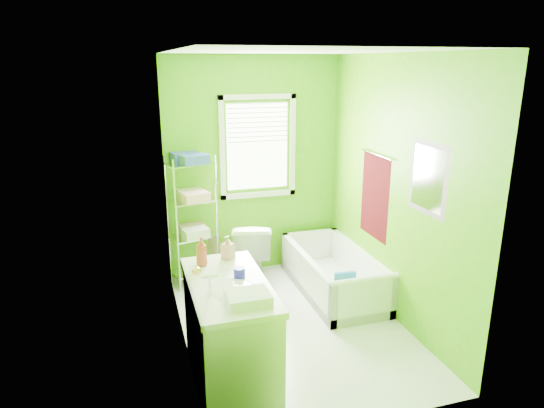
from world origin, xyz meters
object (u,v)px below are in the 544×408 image
object	(u,v)px
bathtub	(334,279)
wire_shelf_unit	(193,205)
vanity	(230,330)
toilet	(252,252)

from	to	relation	value
bathtub	wire_shelf_unit	size ratio (longest dim) A/B	1.01
wire_shelf_unit	vanity	bearing A→B (deg)	-90.11
vanity	wire_shelf_unit	distance (m)	2.03
bathtub	toilet	bearing A→B (deg)	148.03
bathtub	toilet	world-z (taller)	toilet
bathtub	toilet	distance (m)	0.99
vanity	wire_shelf_unit	xyz separation A→B (m)	(0.00, 1.98, 0.47)
toilet	vanity	xyz separation A→B (m)	(-0.63, -1.74, 0.08)
bathtub	toilet	size ratio (longest dim) A/B	2.00
vanity	wire_shelf_unit	world-z (taller)	wire_shelf_unit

